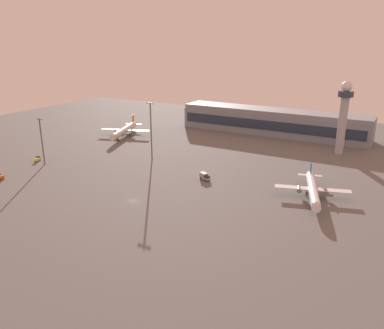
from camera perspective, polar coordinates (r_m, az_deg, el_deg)
name	(u,v)px	position (r m, az deg, el deg)	size (l,w,h in m)	color
ground_plane	(133,201)	(152.67, -8.77, -5.41)	(416.00, 416.00, 0.00)	#605E5B
terminal_building	(273,122)	(262.20, 11.96, 6.26)	(124.22, 22.40, 16.40)	gray
control_tower	(344,113)	(222.59, 21.71, 7.19)	(8.00, 8.00, 39.82)	#A8A8B2
airplane_taxiway_distant	(313,189)	(160.01, 17.57, -3.52)	(29.36, 37.37, 9.79)	white
airplane_mid_apron	(125,130)	(254.06, -10.02, 5.09)	(32.51, 41.31, 10.92)	silver
catering_truck	(205,176)	(172.70, 1.91, -1.79)	(6.08, 4.81, 3.05)	gray
baggage_tractor	(38,159)	(214.84, -22.09, 0.78)	(3.93, 4.53, 2.25)	yellow
apron_light_east	(41,138)	(204.45, -21.57, 3.68)	(4.80, 0.90, 23.94)	slate
apron_light_west	(151,128)	(198.93, -6.15, 5.47)	(4.80, 0.90, 30.40)	slate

